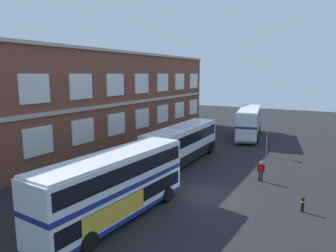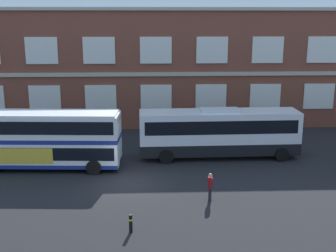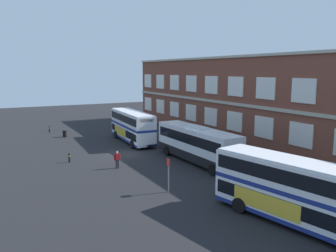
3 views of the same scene
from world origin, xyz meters
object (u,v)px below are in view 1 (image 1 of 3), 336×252
object	(u,v)px
touring_coach	(182,144)
waiting_passenger	(261,170)
bus_stand_flag	(267,141)
safety_bollard_west	(303,205)
double_decker_middle	(249,122)
double_decker_near	(115,185)

from	to	relation	value
touring_coach	waiting_passenger	distance (m)	8.31
touring_coach	bus_stand_flag	bearing A→B (deg)	-46.40
touring_coach	safety_bollard_west	world-z (taller)	touring_coach
double_decker_middle	bus_stand_flag	world-z (taller)	double_decker_middle
double_decker_middle	double_decker_near	bearing A→B (deg)	178.73
double_decker_middle	touring_coach	world-z (taller)	double_decker_middle
touring_coach	double_decker_middle	bearing A→B (deg)	-9.61
double_decker_middle	waiting_passenger	bearing A→B (deg)	-162.07
touring_coach	bus_stand_flag	xyz separation A→B (m)	(6.48, -6.80, -0.27)
touring_coach	bus_stand_flag	size ratio (longest dim) A/B	4.46
double_decker_near	bus_stand_flag	xyz separation A→B (m)	(19.34, -4.85, -0.51)
double_decker_near	safety_bollard_west	world-z (taller)	double_decker_near
double_decker_near	waiting_passenger	bearing A→B (deg)	-28.82
waiting_passenger	touring_coach	bearing A→B (deg)	77.71
safety_bollard_west	bus_stand_flag	bearing A→B (deg)	21.16
touring_coach	safety_bollard_west	bearing A→B (deg)	-118.00
double_decker_near	safety_bollard_west	bearing A→B (deg)	-55.84
double_decker_near	safety_bollard_west	size ratio (longest dim) A/B	11.72
double_decker_near	waiting_passenger	size ratio (longest dim) A/B	6.55
double_decker_near	safety_bollard_west	distance (m)	11.92
waiting_passenger	bus_stand_flag	bearing A→B (deg)	8.68
double_decker_near	bus_stand_flag	size ratio (longest dim) A/B	4.12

